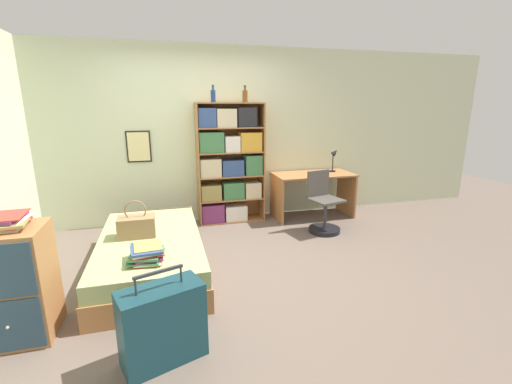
# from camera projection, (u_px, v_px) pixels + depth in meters

# --- Properties ---
(ground_plane) EXTENTS (14.00, 14.00, 0.00)m
(ground_plane) POSITION_uv_depth(u_px,v_px,m) (219.00, 262.00, 3.93)
(ground_plane) COLOR #66564C
(wall_back) EXTENTS (10.00, 0.09, 2.60)m
(wall_back) POSITION_uv_depth(u_px,v_px,m) (199.00, 136.00, 5.13)
(wall_back) COLOR beige
(wall_back) RESTS_ON ground_plane
(bed) EXTENTS (1.06, 1.98, 0.40)m
(bed) POSITION_uv_depth(u_px,v_px,m) (151.00, 253.00, 3.71)
(bed) COLOR #A36B3D
(bed) RESTS_ON ground_plane
(handbag) EXTENTS (0.38, 0.24, 0.39)m
(handbag) POSITION_uv_depth(u_px,v_px,m) (137.00, 226.00, 3.62)
(handbag) COLOR #93704C
(handbag) RESTS_ON bed
(book_stack_on_bed) EXTENTS (0.34, 0.40, 0.14)m
(book_stack_on_bed) POSITION_uv_depth(u_px,v_px,m) (147.00, 253.00, 3.06)
(book_stack_on_bed) COLOR #B2382D
(book_stack_on_bed) RESTS_ON bed
(suitcase) EXTENTS (0.62, 0.43, 0.69)m
(suitcase) POSITION_uv_depth(u_px,v_px,m) (163.00, 324.00, 2.36)
(suitcase) COLOR #143842
(suitcase) RESTS_ON ground_plane
(dresser) EXTENTS (0.48, 0.49, 0.88)m
(dresser) POSITION_uv_depth(u_px,v_px,m) (16.00, 284.00, 2.58)
(dresser) COLOR #A36B3D
(dresser) RESTS_ON ground_plane
(magazine_pile_on_dresser) EXTENTS (0.33, 0.38, 0.09)m
(magazine_pile_on_dresser) POSITION_uv_depth(u_px,v_px,m) (5.00, 222.00, 2.49)
(magazine_pile_on_dresser) COLOR beige
(magazine_pile_on_dresser) RESTS_ON dresser
(bookcase) EXTENTS (0.99, 0.34, 1.79)m
(bookcase) POSITION_uv_depth(u_px,v_px,m) (229.00, 164.00, 5.12)
(bookcase) COLOR #A36B3D
(bookcase) RESTS_ON ground_plane
(bottle_green) EXTENTS (0.07, 0.07, 0.23)m
(bottle_green) POSITION_uv_depth(u_px,v_px,m) (213.00, 96.00, 4.79)
(bottle_green) COLOR navy
(bottle_green) RESTS_ON bookcase
(bottle_brown) EXTENTS (0.08, 0.08, 0.24)m
(bottle_brown) POSITION_uv_depth(u_px,v_px,m) (245.00, 96.00, 4.92)
(bottle_brown) COLOR brown
(bottle_brown) RESTS_ON bookcase
(desk) EXTENTS (1.24, 0.63, 0.71)m
(desk) POSITION_uv_depth(u_px,v_px,m) (313.00, 186.00, 5.43)
(desk) COLOR #A36B3D
(desk) RESTS_ON ground_plane
(desk_lamp) EXTENTS (0.15, 0.10, 0.38)m
(desk_lamp) POSITION_uv_depth(u_px,v_px,m) (334.00, 156.00, 5.48)
(desk_lamp) COLOR black
(desk_lamp) RESTS_ON desk
(desk_chair) EXTENTS (0.49, 0.49, 0.86)m
(desk_chair) POSITION_uv_depth(u_px,v_px,m) (323.00, 212.00, 4.84)
(desk_chair) COLOR black
(desk_chair) RESTS_ON ground_plane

